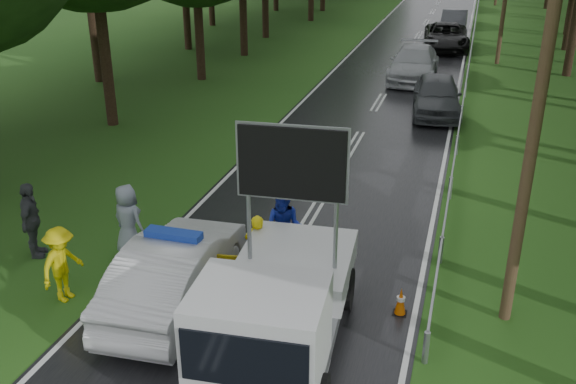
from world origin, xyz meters
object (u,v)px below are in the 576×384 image
at_px(queue_car_third, 446,37).
at_px(barrier, 274,271).
at_px(officer, 258,248).
at_px(police_sedan, 176,271).
at_px(queue_car_first, 437,95).
at_px(work_truck, 277,308).
at_px(queue_car_second, 414,63).
at_px(civilian, 284,228).
at_px(queue_car_fourth, 454,22).

bearing_deg(queue_car_third, barrier, -98.10).
relative_size(barrier, officer, 1.74).
distance_m(barrier, officer, 1.23).
bearing_deg(police_sedan, queue_car_first, -107.91).
relative_size(work_truck, officer, 3.31).
bearing_deg(officer, queue_car_second, -99.35).
xyz_separation_m(work_truck, queue_car_third, (1.16, 32.04, -0.35)).
height_order(civilian, queue_car_first, civilian).
distance_m(work_truck, civilian, 3.64).
relative_size(police_sedan, queue_car_second, 0.89).
bearing_deg(barrier, queue_car_third, 78.65).
height_order(police_sedan, queue_car_third, police_sedan).
bearing_deg(officer, queue_car_fourth, -99.86).
height_order(police_sedan, barrier, police_sedan).
bearing_deg(queue_car_fourth, work_truck, -92.05).
bearing_deg(queue_car_fourth, police_sedan, -96.20).
bearing_deg(queue_car_third, officer, -99.61).
height_order(work_truck, queue_car_first, work_truck).
relative_size(civilian, queue_car_third, 0.34).
xyz_separation_m(queue_car_first, queue_car_fourth, (-0.34, 20.48, -0.02)).
relative_size(queue_car_second, queue_car_fourth, 1.17).
xyz_separation_m(police_sedan, civilian, (1.74, 2.32, 0.16)).
distance_m(work_truck, queue_car_fourth, 38.06).
bearing_deg(work_truck, barrier, 104.85).
distance_m(police_sedan, queue_car_first, 16.91).
xyz_separation_m(officer, queue_car_third, (2.45, 29.36, -0.03)).
height_order(barrier, officer, officer).
bearing_deg(queue_car_second, officer, -94.13).
xyz_separation_m(police_sedan, barrier, (2.07, 0.47, 0.09)).
distance_m(queue_car_first, queue_car_fourth, 20.48).
relative_size(work_truck, civilian, 2.80).
relative_size(police_sedan, queue_car_first, 1.04).
xyz_separation_m(work_truck, barrier, (-0.57, 1.67, -0.24)).
distance_m(civilian, queue_car_first, 14.27).
xyz_separation_m(officer, queue_car_fourth, (2.61, 35.36, -0.03)).
bearing_deg(civilian, barrier, -79.59).
xyz_separation_m(queue_car_second, queue_car_fourth, (1.25, 14.48, -0.02)).
xyz_separation_m(work_truck, officer, (-1.29, 2.67, -0.32)).
xyz_separation_m(police_sedan, queue_car_fourth, (3.96, 36.83, -0.02)).
xyz_separation_m(officer, queue_car_second, (1.36, 20.88, -0.00)).
height_order(officer, queue_car_second, officer).
height_order(work_truck, civilian, work_truck).
xyz_separation_m(police_sedan, queue_car_third, (3.80, 30.83, -0.02)).
relative_size(police_sedan, officer, 3.04).
xyz_separation_m(police_sedan, queue_car_first, (4.31, 16.35, 0.01)).
bearing_deg(queue_car_fourth, queue_car_second, -95.01).
bearing_deg(queue_car_third, queue_car_second, -102.18).
bearing_deg(queue_car_first, queue_car_third, 86.51).
distance_m(work_truck, queue_car_second, 23.56).
height_order(officer, queue_car_third, officer).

